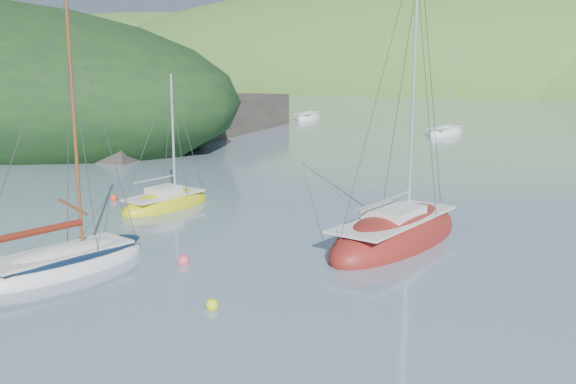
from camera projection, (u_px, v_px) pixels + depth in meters
The scene contains 8 objects.
ground at pixel (185, 304), 19.56m from camera, with size 700.00×700.00×0.00m, color slate.
shoreline_hills at pixel (575, 90), 169.84m from camera, with size 690.00×135.00×56.00m.
daysailer_white at pixel (64, 264), 22.71m from camera, with size 3.40×6.81×10.01m.
sloop_red at pixel (396, 237), 26.15m from camera, with size 4.07×9.20×13.18m.
sailboat_yellow at pixel (166, 204), 32.49m from camera, with size 2.71×5.70×7.32m.
distant_sloop_a at pixel (445, 133), 64.77m from camera, with size 3.13×6.75×9.28m.
distant_sloop_c at pixel (308, 118), 82.41m from camera, with size 3.81×7.28×9.88m.
mooring_buoys at pixel (255, 258), 23.69m from camera, with size 25.85×9.98×0.48m.
Camera 1 is at (12.11, -14.32, 7.25)m, focal length 40.00 mm.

